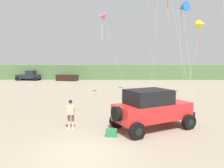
% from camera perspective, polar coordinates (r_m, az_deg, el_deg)
% --- Properties ---
extents(ground_plane, '(220.00, 220.00, 0.00)m').
position_cam_1_polar(ground_plane, '(9.77, -7.35, -17.12)').
color(ground_plane, gray).
extents(dune_ridge, '(90.00, 9.29, 3.10)m').
position_cam_1_polar(dune_ridge, '(50.61, 3.68, 3.26)').
color(dune_ridge, '#567A47').
rests_on(dune_ridge, ground_plane).
extents(jeep, '(4.99, 4.14, 2.26)m').
position_cam_1_polar(jeep, '(12.65, 10.26, -6.14)').
color(jeep, red).
rests_on(jeep, ground_plane).
extents(person_watching, '(0.62, 0.33, 1.67)m').
position_cam_1_polar(person_watching, '(12.73, -10.62, -7.28)').
color(person_watching, '#DBB28E').
rests_on(person_watching, ground_plane).
extents(cooler_box, '(0.59, 0.40, 0.38)m').
position_cam_1_polar(cooler_box, '(11.49, -0.16, -12.50)').
color(cooler_box, '#2D7F51').
rests_on(cooler_box, ground_plane).
extents(distant_pickup, '(4.75, 2.73, 1.98)m').
position_cam_1_polar(distant_pickup, '(47.86, -20.69, 2.01)').
color(distant_pickup, '#1E232D').
rests_on(distant_pickup, ground_plane).
extents(distant_sedan, '(4.49, 2.69, 1.20)m').
position_cam_1_polar(distant_sedan, '(44.57, -11.51, 1.59)').
color(distant_sedan, black).
rests_on(distant_sedan, ground_plane).
extents(kite_orange_streamer, '(1.58, 6.21, 9.71)m').
position_cam_1_polar(kite_orange_streamer, '(24.04, 17.87, 18.28)').
color(kite_orange_streamer, blue).
rests_on(kite_orange_streamer, ground_plane).
extents(kite_purple_stunt, '(3.07, 2.93, 8.95)m').
position_cam_1_polar(kite_purple_stunt, '(24.21, -2.25, 16.78)').
color(kite_purple_stunt, '#E04C93').
rests_on(kite_purple_stunt, ground_plane).
extents(kite_yellow_diamond, '(3.61, 4.74, 8.27)m').
position_cam_1_polar(kite_yellow_diamond, '(25.93, 22.17, 14.08)').
color(kite_yellow_diamond, yellow).
rests_on(kite_yellow_diamond, ground_plane).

